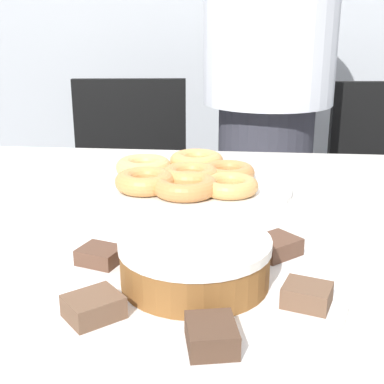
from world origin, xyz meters
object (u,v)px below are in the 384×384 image
object	(u,v)px
plate_cake	(195,285)
plate_donuts	(190,187)
frosted_cake	(195,260)
office_chair_left	(130,220)
person_standing	(268,88)

from	to	relation	value
plate_cake	plate_donuts	distance (m)	0.41
frosted_cake	office_chair_left	bearing A→B (deg)	106.34
person_standing	frosted_cake	distance (m)	1.04
plate_donuts	office_chair_left	bearing A→B (deg)	111.41
person_standing	plate_donuts	xyz separation A→B (m)	(-0.17, -0.63, -0.12)
plate_donuts	frosted_cake	size ratio (longest dim) A/B	2.14
office_chair_left	plate_cake	xyz separation A→B (m)	(0.33, -1.12, 0.36)
person_standing	plate_cake	xyz separation A→B (m)	(-0.12, -1.03, -0.12)
person_standing	office_chair_left	xyz separation A→B (m)	(-0.45, 0.09, -0.47)
person_standing	plate_donuts	world-z (taller)	person_standing
frosted_cake	plate_donuts	bearing A→B (deg)	96.62
person_standing	plate_donuts	bearing A→B (deg)	-105.10
office_chair_left	plate_donuts	world-z (taller)	office_chair_left
plate_cake	plate_donuts	bearing A→B (deg)	96.62
plate_cake	plate_donuts	world-z (taller)	same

